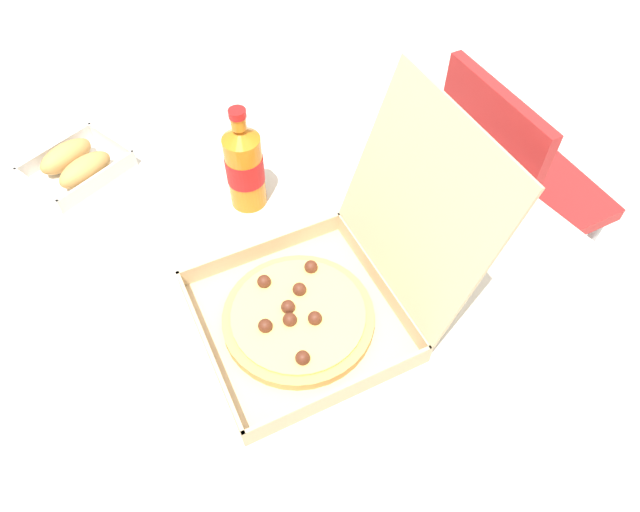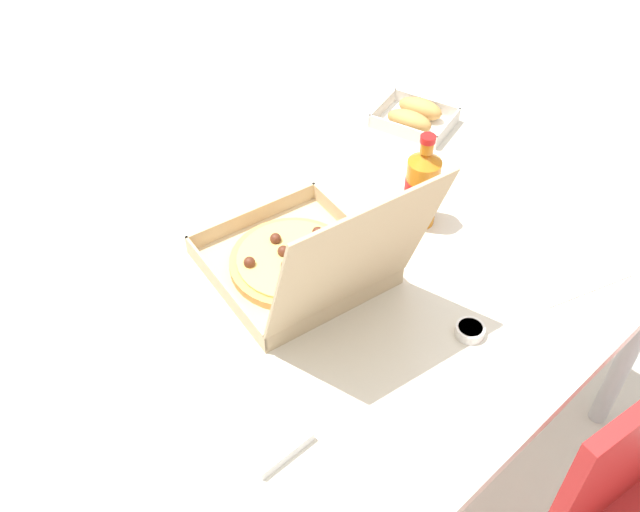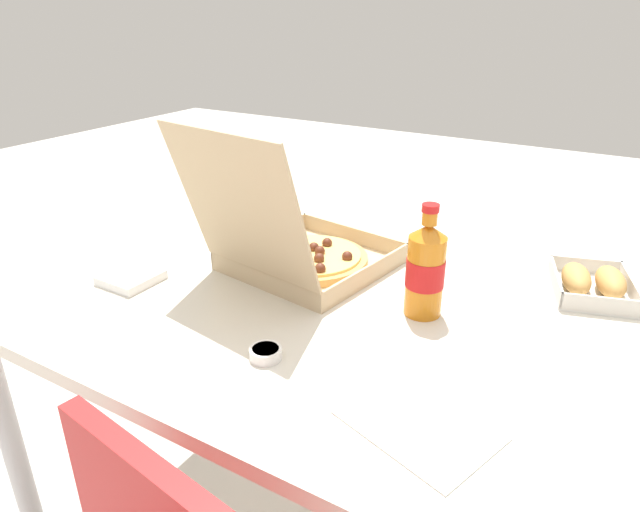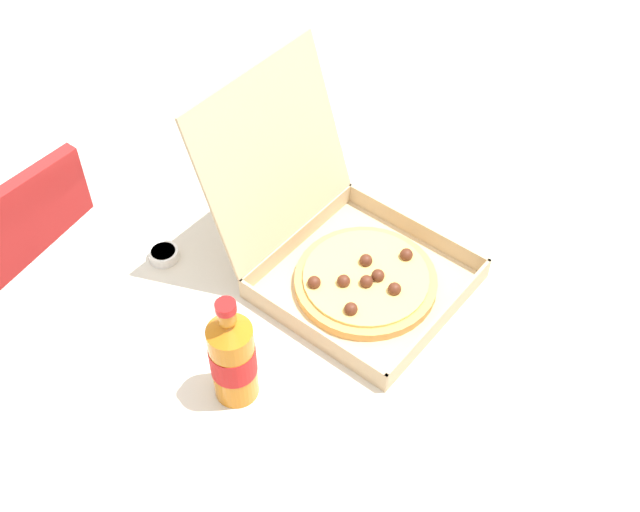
{
  "view_description": "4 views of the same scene",
  "coord_description": "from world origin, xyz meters",
  "px_view_note": "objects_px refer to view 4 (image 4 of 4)",
  "views": [
    {
      "loc": [
        0.55,
        -0.36,
        1.58
      ],
      "look_at": [
        0.03,
        0.0,
        0.79
      ],
      "focal_mm": 31.64,
      "sensor_mm": 36.0,
      "label": 1
    },
    {
      "loc": [
        0.76,
        0.7,
        1.79
      ],
      "look_at": [
        0.08,
        -0.04,
        0.81
      ],
      "focal_mm": 39.59,
      "sensor_mm": 36.0,
      "label": 2
    },
    {
      "loc": [
        -0.51,
        0.91,
        1.31
      ],
      "look_at": [
        0.08,
        -0.09,
        0.79
      ],
      "focal_mm": 31.62,
      "sensor_mm": 36.0,
      "label": 3
    },
    {
      "loc": [
        -0.74,
        -0.49,
        1.86
      ],
      "look_at": [
        0.09,
        -0.01,
        0.8
      ],
      "focal_mm": 44.65,
      "sensor_mm": 36.0,
      "label": 4
    }
  ],
  "objects_px": {
    "pizza_box_open": "(348,257)",
    "cola_bottle": "(233,357)",
    "napkin_pile": "(317,144)",
    "dipping_sauce_cup": "(164,254)",
    "paper_menu": "(47,361)",
    "chair": "(11,283)"
  },
  "relations": [
    {
      "from": "pizza_box_open",
      "to": "dipping_sauce_cup",
      "type": "height_order",
      "value": "pizza_box_open"
    },
    {
      "from": "paper_menu",
      "to": "napkin_pile",
      "type": "xyz_separation_m",
      "value": [
        0.71,
        -0.11,
        0.01
      ]
    },
    {
      "from": "chair",
      "to": "dipping_sauce_cup",
      "type": "height_order",
      "value": "chair"
    },
    {
      "from": "pizza_box_open",
      "to": "cola_bottle",
      "type": "relative_size",
      "value": 2.09
    },
    {
      "from": "pizza_box_open",
      "to": "chair",
      "type": "bearing_deg",
      "value": 104.27
    },
    {
      "from": "chair",
      "to": "dipping_sauce_cup",
      "type": "distance_m",
      "value": 0.53
    },
    {
      "from": "paper_menu",
      "to": "napkin_pile",
      "type": "bearing_deg",
      "value": 8.81
    },
    {
      "from": "chair",
      "to": "napkin_pile",
      "type": "xyz_separation_m",
      "value": [
        0.48,
        -0.53,
        0.29
      ]
    },
    {
      "from": "pizza_box_open",
      "to": "dipping_sauce_cup",
      "type": "distance_m",
      "value": 0.35
    },
    {
      "from": "chair",
      "to": "paper_menu",
      "type": "bearing_deg",
      "value": -118.52
    },
    {
      "from": "chair",
      "to": "dipping_sauce_cup",
      "type": "bearing_deg",
      "value": -82.38
    },
    {
      "from": "cola_bottle",
      "to": "napkin_pile",
      "type": "relative_size",
      "value": 2.04
    },
    {
      "from": "pizza_box_open",
      "to": "paper_menu",
      "type": "height_order",
      "value": "pizza_box_open"
    },
    {
      "from": "chair",
      "to": "paper_menu",
      "type": "xyz_separation_m",
      "value": [
        -0.23,
        -0.42,
        0.28
      ]
    },
    {
      "from": "chair",
      "to": "paper_menu",
      "type": "distance_m",
      "value": 0.55
    },
    {
      "from": "napkin_pile",
      "to": "dipping_sauce_cup",
      "type": "xyz_separation_m",
      "value": [
        -0.42,
        0.09,
        0.0
      ]
    },
    {
      "from": "cola_bottle",
      "to": "paper_menu",
      "type": "xyz_separation_m",
      "value": [
        -0.12,
        0.31,
        -0.09
      ]
    },
    {
      "from": "napkin_pile",
      "to": "dipping_sauce_cup",
      "type": "height_order",
      "value": "same"
    },
    {
      "from": "chair",
      "to": "napkin_pile",
      "type": "bearing_deg",
      "value": -47.84
    },
    {
      "from": "paper_menu",
      "to": "dipping_sauce_cup",
      "type": "distance_m",
      "value": 0.29
    },
    {
      "from": "pizza_box_open",
      "to": "napkin_pile",
      "type": "bearing_deg",
      "value": 38.95
    },
    {
      "from": "paper_menu",
      "to": "cola_bottle",
      "type": "bearing_deg",
      "value": -51.69
    }
  ]
}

